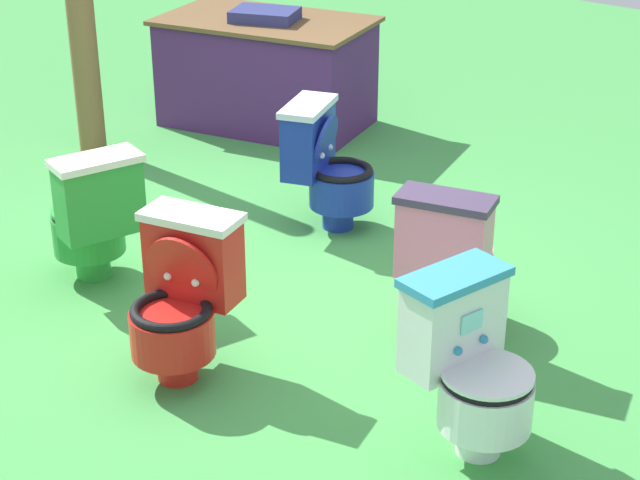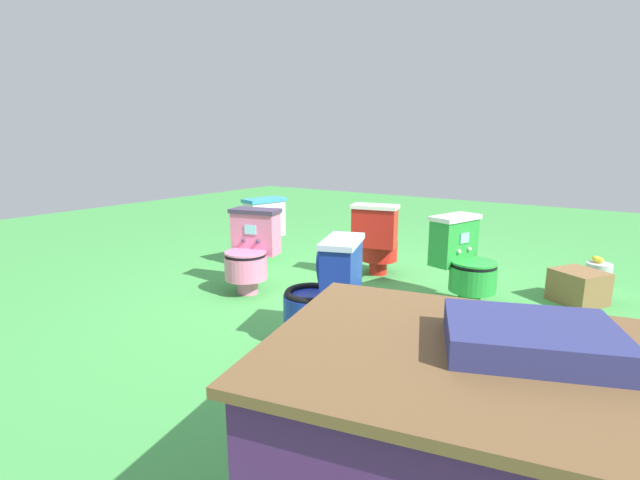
# 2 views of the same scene
# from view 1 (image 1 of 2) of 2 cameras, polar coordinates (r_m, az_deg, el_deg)

# --- Properties ---
(ground) EXTENTS (14.00, 14.00, 0.00)m
(ground) POSITION_cam_1_polar(r_m,az_deg,el_deg) (5.44, -3.61, -2.70)
(ground) COLOR #429947
(toilet_blue) EXTENTS (0.60, 0.54, 0.73)m
(toilet_blue) POSITION_cam_1_polar(r_m,az_deg,el_deg) (5.99, 0.33, 4.06)
(toilet_blue) COLOR #192D9E
(toilet_blue) RESTS_ON ground
(toilet_white) EXTENTS (0.57, 0.51, 0.73)m
(toilet_white) POSITION_cam_1_polar(r_m,az_deg,el_deg) (4.17, 8.11, -6.65)
(toilet_white) COLOR white
(toilet_white) RESTS_ON ground
(toilet_green) EXTENTS (0.59, 0.53, 0.73)m
(toilet_green) POSITION_cam_1_polar(r_m,az_deg,el_deg) (5.48, -12.11, 1.26)
(toilet_green) COLOR green
(toilet_green) RESTS_ON ground
(toilet_pink) EXTENTS (0.51, 0.58, 0.73)m
(toilet_pink) POSITION_cam_1_polar(r_m,az_deg,el_deg) (4.97, 6.97, -0.95)
(toilet_pink) COLOR pink
(toilet_pink) RESTS_ON ground
(toilet_red) EXTENTS (0.50, 0.57, 0.73)m
(toilet_red) POSITION_cam_1_polar(r_m,az_deg,el_deg) (4.63, -7.42, -3.02)
(toilet_red) COLOR red
(toilet_red) RESTS_ON ground
(vendor_table) EXTENTS (1.61, 1.16, 0.85)m
(vendor_table) POSITION_cam_1_polar(r_m,az_deg,el_deg) (7.66, -2.89, 9.06)
(vendor_table) COLOR #4C2360
(vendor_table) RESTS_ON ground
(wooden_post) EXTENTS (0.18, 0.18, 1.87)m
(wooden_post) POSITION_cam_1_polar(r_m,az_deg,el_deg) (7.14, -12.77, 11.75)
(wooden_post) COLOR brown
(wooden_post) RESTS_ON ground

